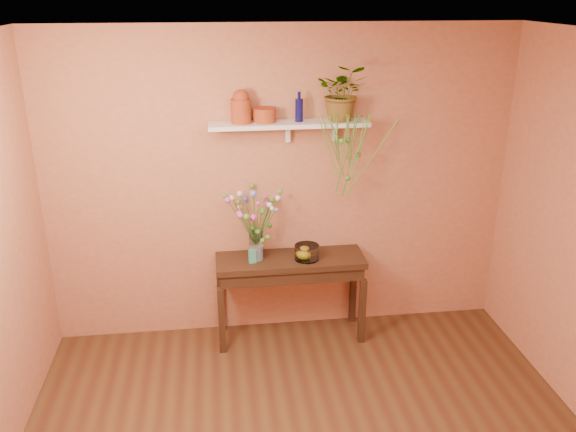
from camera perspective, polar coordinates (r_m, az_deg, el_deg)
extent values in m
plane|color=silver|center=(2.88, 4.09, 16.05)|extent=(4.00, 4.00, 0.00)
cube|color=#C57758|center=(5.11, -0.64, 2.86)|extent=(4.00, 0.04, 2.70)
cube|color=#3B2015|center=(5.13, 0.22, -4.30)|extent=(1.28, 0.41, 0.05)
cube|color=#3B2015|center=(5.17, 0.22, -5.12)|extent=(1.23, 0.38, 0.11)
cube|color=#3B2015|center=(5.15, -6.40, -9.95)|extent=(0.05, 0.05, 0.61)
cube|color=#3B2015|center=(5.29, 7.14, -9.06)|extent=(0.05, 0.05, 0.61)
cube|color=#3B2015|center=(5.45, -6.49, -8.03)|extent=(0.05, 0.05, 0.61)
cube|color=#3B2015|center=(5.59, 6.25, -7.25)|extent=(0.05, 0.05, 0.61)
cube|color=white|center=(4.84, 0.11, 8.82)|extent=(1.30, 0.24, 0.04)
cube|color=white|center=(4.95, -0.04, 8.01)|extent=(0.04, 0.05, 0.15)
cube|color=white|center=(5.01, 4.55, 8.11)|extent=(0.04, 0.05, 0.15)
cylinder|color=#A0381E|center=(4.78, -4.53, 10.00)|extent=(0.19, 0.19, 0.19)
sphere|color=#A0381E|center=(4.76, -4.57, 11.27)|extent=(0.13, 0.13, 0.13)
cylinder|color=#A0381E|center=(4.82, -2.27, 9.67)|extent=(0.22, 0.22, 0.11)
cylinder|color=#0C0B41|center=(4.84, 1.08, 10.14)|extent=(0.07, 0.07, 0.18)
cylinder|color=#0C0B41|center=(4.82, 1.08, 11.53)|extent=(0.03, 0.03, 0.05)
imported|color=#457E29|center=(4.89, 5.31, 11.75)|extent=(0.48, 0.44, 0.45)
cylinder|color=#457E29|center=(4.77, 4.74, 7.35)|extent=(0.05, 0.17, 0.40)
cylinder|color=#43982A|center=(4.79, 5.25, 5.81)|extent=(0.03, 0.19, 0.65)
cylinder|color=#43982A|center=(4.83, 5.76, 7.31)|extent=(0.05, 0.06, 0.42)
cylinder|color=#457E29|center=(4.82, 5.82, 7.49)|extent=(0.04, 0.09, 0.39)
cylinder|color=#43982A|center=(4.86, 6.45, 5.53)|extent=(0.20, 0.16, 0.73)
cylinder|color=#43982A|center=(4.78, 4.42, 7.64)|extent=(0.11, 0.16, 0.36)
cylinder|color=#457E29|center=(4.80, 4.83, 7.34)|extent=(0.09, 0.22, 0.41)
cylinder|color=#43982A|center=(4.83, 4.56, 7.64)|extent=(0.07, 0.06, 0.38)
cylinder|color=#43982A|center=(4.87, 6.78, 5.78)|extent=(0.15, 0.05, 0.69)
cylinder|color=#457E29|center=(4.87, 5.69, 5.89)|extent=(0.15, 0.12, 0.68)
cylinder|color=#43982A|center=(4.80, 5.05, 7.01)|extent=(0.24, 0.06, 0.46)
cylinder|color=#43982A|center=(4.86, 6.21, 7.28)|extent=(0.02, 0.11, 0.44)
cylinder|color=#457E29|center=(4.90, 6.11, 5.79)|extent=(0.12, 0.04, 0.71)
cylinder|color=#43982A|center=(4.79, 3.88, 6.74)|extent=(0.19, 0.07, 0.51)
cylinder|color=#43982A|center=(4.82, 6.97, 7.42)|extent=(0.04, 0.13, 0.39)
cylinder|color=#457E29|center=(4.83, 4.36, 6.64)|extent=(0.23, 0.10, 0.54)
cylinder|color=#43982A|center=(4.85, 8.14, 5.62)|extent=(0.33, 0.24, 0.70)
sphere|color=#457E29|center=(4.92, 6.74, 5.88)|extent=(0.05, 0.05, 0.05)
sphere|color=#457E29|center=(4.91, 5.76, 3.65)|extent=(0.05, 0.05, 0.05)
sphere|color=#457E29|center=(4.84, 5.78, 7.25)|extent=(0.05, 0.05, 0.05)
sphere|color=#457E29|center=(4.77, 5.19, 7.18)|extent=(0.05, 0.05, 0.05)
cylinder|color=white|center=(5.04, -3.08, -2.87)|extent=(0.12, 0.12, 0.25)
cylinder|color=silver|center=(5.07, -3.07, -3.55)|extent=(0.11, 0.11, 0.12)
cylinder|color=#386B28|center=(4.91, -3.23, -1.46)|extent=(0.04, 0.16, 0.30)
sphere|color=#BE42A0|center=(4.78, -3.38, -0.16)|extent=(0.06, 0.06, 0.06)
cylinder|color=#386B28|center=(4.89, -2.99, -0.79)|extent=(0.02, 0.14, 0.42)
sphere|color=#BE42A0|center=(4.76, -2.89, 1.24)|extent=(0.04, 0.04, 0.04)
cylinder|color=#386B28|center=(4.94, -2.80, -1.14)|extent=(0.06, 0.08, 0.32)
sphere|color=#457E29|center=(4.85, -2.51, 0.47)|extent=(0.06, 0.06, 0.06)
cylinder|color=#386B28|center=(4.91, -2.13, -1.09)|extent=(0.16, 0.16, 0.36)
sphere|color=#606ED5|center=(4.78, -1.13, 0.60)|extent=(0.03, 0.03, 0.03)
cylinder|color=#386B28|center=(4.94, -2.06, -0.53)|extent=(0.19, 0.07, 0.43)
sphere|color=silver|center=(4.84, -0.99, 1.74)|extent=(0.05, 0.05, 0.05)
cylinder|color=#386B28|center=(4.94, -2.33, -1.02)|extent=(0.14, 0.08, 0.35)
sphere|color=silver|center=(4.85, -1.55, 0.73)|extent=(0.04, 0.04, 0.04)
cylinder|color=#386B28|center=(4.98, -2.45, -0.83)|extent=(0.13, 0.02, 0.35)
sphere|color=silver|center=(4.93, -1.79, 1.07)|extent=(0.05, 0.05, 0.05)
cylinder|color=#386B28|center=(4.99, -1.92, -0.20)|extent=(0.22, 0.08, 0.44)
sphere|color=#669834|center=(4.96, -0.74, 2.34)|extent=(0.04, 0.04, 0.04)
cylinder|color=#386B28|center=(5.03, -2.32, -0.56)|extent=(0.15, 0.13, 0.36)
sphere|color=#669834|center=(5.03, -1.55, 1.58)|extent=(0.05, 0.05, 0.05)
cylinder|color=#386B28|center=(5.04, -2.24, -0.43)|extent=(0.17, 0.15, 0.37)
sphere|color=#BE42A0|center=(5.04, -1.39, 1.83)|extent=(0.04, 0.04, 0.04)
cylinder|color=#386B28|center=(5.07, -2.52, -0.76)|extent=(0.12, 0.19, 0.30)
sphere|color=#BE42A0|center=(5.11, -1.97, 1.16)|extent=(0.06, 0.06, 0.06)
cylinder|color=#386B28|center=(5.05, -2.67, -0.43)|extent=(0.09, 0.17, 0.36)
sphere|color=#BE42A0|center=(5.07, -2.27, 1.82)|extent=(0.04, 0.04, 0.04)
cylinder|color=#386B28|center=(5.03, -3.27, 0.10)|extent=(0.02, 0.18, 0.46)
sphere|color=#457E29|center=(5.03, -3.45, 2.91)|extent=(0.04, 0.04, 0.04)
cylinder|color=#386B28|center=(5.06, -3.63, -0.50)|extent=(0.08, 0.20, 0.35)
sphere|color=#606ED5|center=(5.09, -4.17, 1.68)|extent=(0.06, 0.06, 0.06)
cylinder|color=#386B28|center=(5.05, -3.89, -0.92)|extent=(0.12, 0.16, 0.29)
sphere|color=silver|center=(5.06, -4.70, 0.84)|extent=(0.04, 0.04, 0.04)
cylinder|color=#386B28|center=(5.00, -3.87, -0.29)|extent=(0.13, 0.12, 0.42)
sphere|color=silver|center=(4.98, -4.66, 2.15)|extent=(0.05, 0.05, 0.05)
cylinder|color=#386B28|center=(4.99, -4.25, -0.50)|extent=(0.20, 0.08, 0.40)
sphere|color=silver|center=(4.95, -5.44, 1.73)|extent=(0.05, 0.05, 0.05)
cylinder|color=#386B28|center=(4.95, -4.58, -0.41)|extent=(0.26, 0.02, 0.44)
sphere|color=#669834|center=(4.88, -6.11, 1.95)|extent=(0.04, 0.04, 0.04)
cylinder|color=#386B28|center=(4.97, -3.95, -0.72)|extent=(0.15, 0.03, 0.38)
sphere|color=#669834|center=(4.91, -4.83, 1.32)|extent=(0.03, 0.03, 0.03)
cylinder|color=#386B28|center=(4.91, -4.43, -0.64)|extent=(0.23, 0.09, 0.44)
sphere|color=#BE42A0|center=(4.79, -5.83, 1.53)|extent=(0.05, 0.05, 0.05)
cylinder|color=#386B28|center=(4.95, -3.88, -1.26)|extent=(0.14, 0.06, 0.31)
sphere|color=#BE42A0|center=(4.87, -4.71, 0.22)|extent=(0.06, 0.06, 0.06)
cylinder|color=#386B28|center=(4.90, -3.80, -1.38)|extent=(0.13, 0.16, 0.33)
sphere|color=#BE42A0|center=(4.77, -4.55, 0.01)|extent=(0.05, 0.05, 0.05)
cylinder|color=#386B28|center=(4.88, -3.53, -1.44)|extent=(0.08, 0.21, 0.33)
sphere|color=#457E29|center=(4.72, -4.01, -0.10)|extent=(0.06, 0.06, 0.06)
cylinder|color=#386B28|center=(4.89, -3.21, -0.34)|extent=(0.03, 0.13, 0.50)
sphere|color=#606ED5|center=(4.74, -3.34, 2.16)|extent=(0.05, 0.05, 0.05)
sphere|color=#457E29|center=(5.11, -3.23, -1.13)|extent=(0.05, 0.05, 0.05)
sphere|color=#457E29|center=(5.10, -1.78, -0.90)|extent=(0.05, 0.05, 0.05)
sphere|color=#457E29|center=(4.96, -2.44, -2.37)|extent=(0.05, 0.05, 0.05)
sphere|color=#457E29|center=(4.94, -1.95, -2.05)|extent=(0.05, 0.05, 0.05)
sphere|color=#457E29|center=(4.92, -2.92, -1.51)|extent=(0.05, 0.05, 0.05)
sphere|color=#457E29|center=(5.03, -3.46, -1.19)|extent=(0.05, 0.05, 0.05)
cylinder|color=white|center=(5.07, 1.82, -3.50)|extent=(0.21, 0.21, 0.13)
cylinder|color=white|center=(5.09, 1.81, -4.09)|extent=(0.21, 0.21, 0.01)
sphere|color=yellow|center=(5.08, 1.61, -3.63)|extent=(0.08, 0.08, 0.08)
cube|color=teal|center=(5.01, -3.45, -3.86)|extent=(0.07, 0.06, 0.12)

